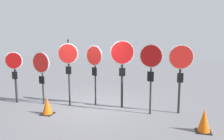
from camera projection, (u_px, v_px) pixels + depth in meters
The scene contains 10 objects.
ground_plane at pixel (94, 106), 8.46m from camera, with size 40.00×40.00×0.00m, color slate.
stop_sign_0 at pixel (14, 68), 8.73m from camera, with size 0.67×0.24×2.08m.
stop_sign_1 at pixel (41, 67), 8.51m from camera, with size 0.81×0.18×2.08m.
stop_sign_2 at pixel (68, 59), 8.29m from camera, with size 0.77×0.19×2.57m.
stop_sign_3 at pixel (94, 61), 8.37m from camera, with size 0.73×0.32×2.34m.
stop_sign_4 at pixel (122, 61), 8.05m from camera, with size 0.85×0.29×2.53m.
stop_sign_5 at pixel (151, 63), 7.29m from camera, with size 0.78×0.17×2.42m.
stop_sign_6 at pixel (181, 65), 7.39m from camera, with size 0.83×0.19×2.39m.
traffic_cone_0 at pixel (204, 121), 6.07m from camera, with size 0.41×0.41×0.66m.
traffic_cone_1 at pixel (47, 106), 7.53m from camera, with size 0.42×0.42×0.60m.
Camera 1 is at (2.77, -7.72, 2.58)m, focal length 35.00 mm.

